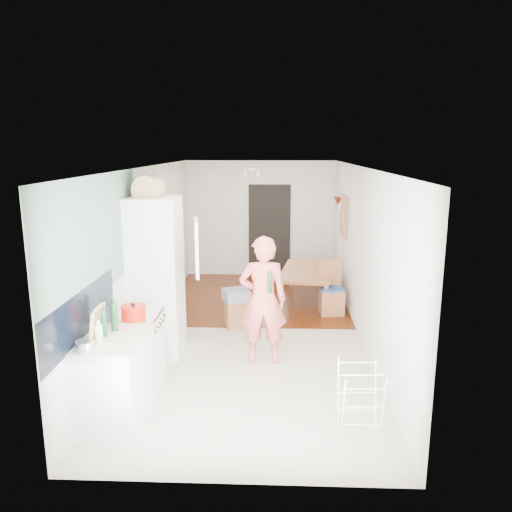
# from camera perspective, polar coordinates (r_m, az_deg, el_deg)

# --- Properties ---
(room_shell) EXTENTS (3.20, 7.00, 2.50)m
(room_shell) POSITION_cam_1_polar(r_m,az_deg,el_deg) (7.36, -0.36, 0.33)
(room_shell) COLOR white
(room_shell) RESTS_ON ground
(floor) EXTENTS (3.20, 7.00, 0.01)m
(floor) POSITION_cam_1_polar(r_m,az_deg,el_deg) (7.72, -0.35, -8.77)
(floor) COLOR #BFB2A2
(floor) RESTS_ON ground
(wood_floor_overlay) EXTENTS (3.20, 3.30, 0.01)m
(wood_floor_overlay) POSITION_cam_1_polar(r_m,az_deg,el_deg) (9.47, 0.17, -4.69)
(wood_floor_overlay) COLOR #5C2807
(wood_floor_overlay) RESTS_ON room_shell
(sage_wall_panel) EXTENTS (0.02, 3.00, 1.30)m
(sage_wall_panel) POSITION_cam_1_polar(r_m,az_deg,el_deg) (5.62, -17.79, 2.16)
(sage_wall_panel) COLOR gray
(sage_wall_panel) RESTS_ON room_shell
(tile_splashback) EXTENTS (0.02, 1.90, 0.50)m
(tile_splashback) POSITION_cam_1_polar(r_m,az_deg,el_deg) (5.28, -19.25, -6.41)
(tile_splashback) COLOR black
(tile_splashback) RESTS_ON room_shell
(doorway_recess) EXTENTS (0.90, 0.04, 2.00)m
(doorway_recess) POSITION_cam_1_polar(r_m,az_deg,el_deg) (10.82, 1.55, 2.89)
(doorway_recess) COLOR black
(doorway_recess) RESTS_ON room_shell
(base_cabinet) EXTENTS (0.60, 0.90, 0.86)m
(base_cabinet) POSITION_cam_1_polar(r_m,az_deg,el_deg) (5.46, -15.83, -13.73)
(base_cabinet) COLOR white
(base_cabinet) RESTS_ON room_shell
(worktop) EXTENTS (0.62, 0.92, 0.06)m
(worktop) POSITION_cam_1_polar(r_m,az_deg,el_deg) (5.28, -16.13, -9.23)
(worktop) COLOR beige
(worktop) RESTS_ON room_shell
(range_cooker) EXTENTS (0.60, 0.60, 0.88)m
(range_cooker) POSITION_cam_1_polar(r_m,az_deg,el_deg) (6.11, -13.66, -10.61)
(range_cooker) COLOR white
(range_cooker) RESTS_ON room_shell
(cooker_top) EXTENTS (0.60, 0.60, 0.04)m
(cooker_top) POSITION_cam_1_polar(r_m,az_deg,el_deg) (5.94, -13.88, -6.53)
(cooker_top) COLOR silver
(cooker_top) RESTS_ON room_shell
(fridge_housing) EXTENTS (0.66, 0.66, 2.15)m
(fridge_housing) POSITION_cam_1_polar(r_m,az_deg,el_deg) (6.83, -11.38, -2.39)
(fridge_housing) COLOR white
(fridge_housing) RESTS_ON room_shell
(fridge_door) EXTENTS (0.14, 0.56, 0.70)m
(fridge_door) POSITION_cam_1_polar(r_m,az_deg,el_deg) (6.32, -6.81, 0.99)
(fridge_door) COLOR white
(fridge_door) RESTS_ON room_shell
(fridge_interior) EXTENTS (0.02, 0.52, 0.66)m
(fridge_interior) POSITION_cam_1_polar(r_m,az_deg,el_deg) (6.66, -8.96, 1.51)
(fridge_interior) COLOR white
(fridge_interior) RESTS_ON room_shell
(pinboard) EXTENTS (0.03, 0.90, 0.70)m
(pinboard) POSITION_cam_1_polar(r_m,az_deg,el_deg) (9.26, 10.03, 4.53)
(pinboard) COLOR tan
(pinboard) RESTS_ON room_shell
(pinboard_frame) EXTENTS (0.00, 0.94, 0.74)m
(pinboard_frame) POSITION_cam_1_polar(r_m,az_deg,el_deg) (9.26, 9.94, 4.53)
(pinboard_frame) COLOR #A85836
(pinboard_frame) RESTS_ON room_shell
(wall_sconce) EXTENTS (0.18, 0.18, 0.16)m
(wall_sconce) POSITION_cam_1_polar(r_m,az_deg,el_deg) (9.87, 9.35, 6.20)
(wall_sconce) COLOR maroon
(wall_sconce) RESTS_ON room_shell
(person) EXTENTS (0.75, 0.51, 2.00)m
(person) POSITION_cam_1_polar(r_m,az_deg,el_deg) (6.42, 0.80, -3.78)
(person) COLOR #F06860
(person) RESTS_ON floor
(dining_table) EXTENTS (0.98, 1.51, 0.50)m
(dining_table) POSITION_cam_1_polar(r_m,az_deg,el_deg) (9.24, 6.10, -3.63)
(dining_table) COLOR #A85836
(dining_table) RESTS_ON floor
(dining_chair) EXTENTS (0.41, 0.41, 0.92)m
(dining_chair) POSITION_cam_1_polar(r_m,az_deg,el_deg) (8.50, 8.66, -3.64)
(dining_chair) COLOR #A85836
(dining_chair) RESTS_ON floor
(stool) EXTENTS (0.42, 0.42, 0.44)m
(stool) POSITION_cam_1_polar(r_m,az_deg,el_deg) (7.92, -2.26, -6.54)
(stool) COLOR #A85836
(stool) RESTS_ON floor
(grey_drape) EXTENTS (0.49, 0.49, 0.17)m
(grey_drape) POSITION_cam_1_polar(r_m,az_deg,el_deg) (7.81, -2.29, -4.47)
(grey_drape) COLOR slate
(grey_drape) RESTS_ON stool
(drying_rack) EXTENTS (0.40, 0.37, 0.75)m
(drying_rack) POSITION_cam_1_polar(r_m,az_deg,el_deg) (5.10, 11.79, -16.14)
(drying_rack) COLOR white
(drying_rack) RESTS_ON floor
(bread_bin) EXTENTS (0.41, 0.39, 0.20)m
(bread_bin) POSITION_cam_1_polar(r_m,az_deg,el_deg) (6.66, -12.16, 7.48)
(bread_bin) COLOR tan
(bread_bin) RESTS_ON fridge_housing
(red_casserole) EXTENTS (0.33, 0.33, 0.16)m
(red_casserole) POSITION_cam_1_polar(r_m,az_deg,el_deg) (5.70, -13.83, -6.30)
(red_casserole) COLOR red
(red_casserole) RESTS_ON cooker_top
(steel_pan) EXTENTS (0.21, 0.21, 0.09)m
(steel_pan) POSITION_cam_1_polar(r_m,az_deg,el_deg) (5.02, -18.91, -9.63)
(steel_pan) COLOR silver
(steel_pan) RESTS_ON worktop
(held_bottle) EXTENTS (0.06, 0.06, 0.27)m
(held_bottle) POSITION_cam_1_polar(r_m,az_deg,el_deg) (6.24, 1.63, -3.02)
(held_bottle) COLOR #184222
(held_bottle) RESTS_ON person
(bottle_a) EXTENTS (0.08, 0.08, 0.29)m
(bottle_a) POSITION_cam_1_polar(r_m,az_deg,el_deg) (5.27, -17.04, -7.30)
(bottle_a) COLOR #184222
(bottle_a) RESTS_ON worktop
(bottle_b) EXTENTS (0.09, 0.09, 0.30)m
(bottle_b) POSITION_cam_1_polar(r_m,az_deg,el_deg) (5.40, -15.91, -6.65)
(bottle_b) COLOR #184222
(bottle_b) RESTS_ON worktop
(bottle_c) EXTENTS (0.09, 0.09, 0.19)m
(bottle_c) POSITION_cam_1_polar(r_m,az_deg,el_deg) (5.10, -17.54, -8.54)
(bottle_c) COLOR silver
(bottle_c) RESTS_ON worktop
(pepper_mill_front) EXTENTS (0.07, 0.07, 0.22)m
(pepper_mill_front) POSITION_cam_1_polar(r_m,az_deg,el_deg) (5.61, -15.86, -6.36)
(pepper_mill_front) COLOR tan
(pepper_mill_front) RESTS_ON worktop
(pepper_mill_back) EXTENTS (0.08, 0.08, 0.23)m
(pepper_mill_back) POSITION_cam_1_polar(r_m,az_deg,el_deg) (5.71, -15.90, -5.99)
(pepper_mill_back) COLOR tan
(pepper_mill_back) RESTS_ON worktop
(chopping_boards) EXTENTS (0.08, 0.26, 0.35)m
(chopping_boards) POSITION_cam_1_polar(r_m,az_deg,el_deg) (5.17, -17.72, -7.37)
(chopping_boards) COLOR tan
(chopping_boards) RESTS_ON worktop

